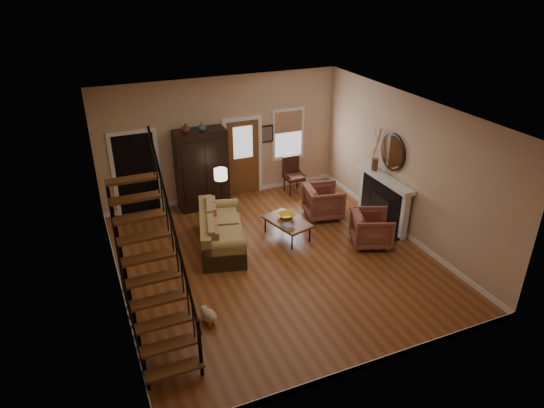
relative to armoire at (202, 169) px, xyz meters
name	(u,v)px	position (x,y,z in m)	size (l,w,h in m)	color
room	(229,170)	(0.29, -1.39, 0.46)	(7.00, 7.33, 3.30)	brown
staircase	(150,253)	(-2.08, -4.45, 0.55)	(0.94, 2.80, 3.20)	brown
fireplace	(385,196)	(3.83, -2.65, -0.31)	(0.33, 1.95, 2.30)	black
armoire	(202,169)	(0.00, 0.00, 0.00)	(1.30, 0.60, 2.10)	black
vase_a	(186,128)	(-0.35, -0.10, 1.17)	(0.24, 0.24, 0.25)	#4C2619
vase_b	(202,127)	(0.05, -0.10, 1.16)	(0.20, 0.20, 0.21)	#334C60
sofa	(222,231)	(-0.19, -2.17, -0.65)	(0.94, 2.17, 0.81)	#A18549
coffee_table	(287,229)	(1.35, -2.37, -0.83)	(0.67, 1.15, 0.44)	brown
bowl	(287,216)	(1.40, -2.22, -0.56)	(0.39, 0.39, 0.10)	yellow
books	(288,226)	(1.23, -2.67, -0.58)	(0.21, 0.29, 0.05)	beige
armchair_left	(372,229)	(2.99, -3.42, -0.65)	(0.85, 0.88, 0.80)	maroon
armchair_right	(324,202)	(2.63, -1.78, -0.64)	(0.88, 0.91, 0.83)	maroon
floor_lamp	(222,195)	(0.21, -0.97, -0.36)	(0.32, 0.32, 1.38)	black
side_chair	(294,176)	(2.55, -0.20, -0.54)	(0.54, 0.54, 1.02)	#361D11
dog	(209,317)	(-1.22, -4.61, -0.91)	(0.23, 0.40, 0.29)	beige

